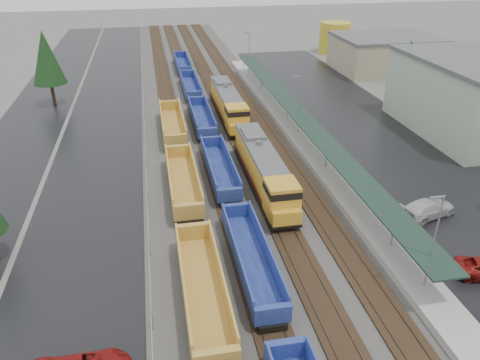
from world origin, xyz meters
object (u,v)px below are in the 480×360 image
at_px(locomotive_trail, 228,104).
at_px(parked_car_east_c, 428,209).
at_px(locomotive_lead, 264,170).
at_px(well_string_yellow, 203,289).
at_px(well_string_blue, 219,168).
at_px(storage_tank, 334,38).

relative_size(locomotive_trail, parked_car_east_c, 3.22).
xyz_separation_m(locomotive_lead, parked_car_east_c, (13.37, -7.86, -1.40)).
distance_m(locomotive_trail, well_string_yellow, 37.22).
relative_size(well_string_blue, parked_car_east_c, 19.21).
distance_m(locomotive_trail, well_string_blue, 18.12).
bearing_deg(locomotive_trail, well_string_yellow, -102.42).
bearing_deg(well_string_yellow, storage_tank, 62.89).
relative_size(storage_tank, parked_car_east_c, 1.15).
height_order(well_string_yellow, storage_tank, storage_tank).
distance_m(locomotive_lead, parked_car_east_c, 15.57).
distance_m(locomotive_lead, storage_tank, 66.54).
distance_m(locomotive_lead, well_string_blue, 5.34).
height_order(locomotive_lead, parked_car_east_c, locomotive_lead).
bearing_deg(locomotive_trail, well_string_blue, -102.78).
height_order(well_string_blue, parked_car_east_c, well_string_blue).
xyz_separation_m(well_string_yellow, well_string_blue, (4.00, 18.70, -0.09)).
xyz_separation_m(well_string_yellow, parked_car_east_c, (21.37, 7.48, -0.39)).
height_order(locomotive_lead, locomotive_trail, same).
distance_m(well_string_blue, storage_tank, 65.58).
relative_size(locomotive_lead, locomotive_trail, 1.00).
height_order(locomotive_lead, storage_tank, storage_tank).
bearing_deg(well_string_blue, storage_tank, 58.55).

